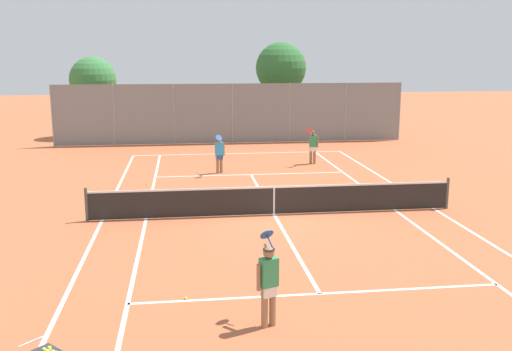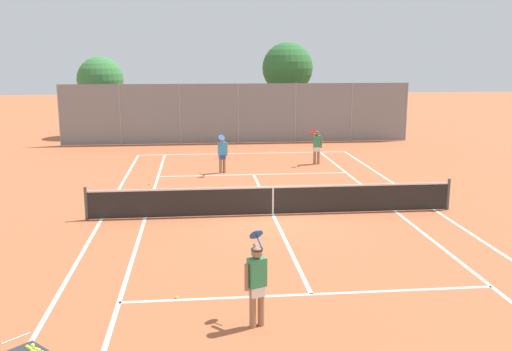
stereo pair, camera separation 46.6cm
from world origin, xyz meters
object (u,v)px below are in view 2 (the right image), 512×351
Objects in this scene: tree_behind_left at (101,81)px; player_far_left at (222,152)px; player_near_side at (257,281)px; loose_tennis_ball_0 at (177,297)px; player_far_right at (317,145)px; loose_tennis_ball_2 at (149,184)px; tennis_net at (273,199)px; tree_behind_right at (287,69)px; loose_tennis_ball_1 at (200,172)px.

player_far_left is at bearing -60.49° from tree_behind_left.
player_near_side is 2.30m from loose_tennis_ball_0.
player_far_left is 4.86m from player_far_right.
loose_tennis_ball_0 and loose_tennis_ball_2 have the same top height.
tennis_net is 21.33m from tree_behind_left.
tree_behind_right is (7.72, 13.75, 4.20)m from loose_tennis_ball_2.
player_far_right is at bearing 67.52° from loose_tennis_ball_0.
player_near_side is at bearing -100.07° from tree_behind_right.
tree_behind_right reaches higher than player_far_left.
tree_behind_left is at bearing 176.16° from tree_behind_right.
tree_behind_left is (-6.08, 12.31, 3.48)m from loose_tennis_ball_1.
loose_tennis_ball_0 is at bearing 137.99° from player_near_side.
player_near_side is 26.95m from tree_behind_right.
tree_behind_left is 11.78m from tree_behind_right.
loose_tennis_ball_1 and loose_tennis_ball_2 have the same top height.
loose_tennis_ball_2 is at bearing 132.17° from tennis_net.
player_far_left reaches higher than loose_tennis_ball_1.
loose_tennis_ball_0 is at bearing -92.55° from loose_tennis_ball_1.
tree_behind_right reaches higher than tennis_net.
player_near_side is 26.88× the size of loose_tennis_ball_2.
loose_tennis_ball_0 is 26.03m from tree_behind_right.
player_near_side is 0.30× the size of tree_behind_right.
player_far_right is (3.24, 8.55, 0.42)m from tennis_net.
tennis_net is 19.25m from tree_behind_right.
player_far_right reaches higher than loose_tennis_ball_0.
tree_behind_left is at bearing 119.51° from player_far_left.
tennis_net is 2.03× the size of tree_behind_right.
tree_behind_left reaches higher than loose_tennis_ball_1.
tree_behind_right reaches higher than player_near_side.
tree_behind_left reaches higher than player_near_side.
player_near_side reaches higher than loose_tennis_ball_2.
loose_tennis_ball_2 is (-2.07, -2.23, 0.00)m from loose_tennis_ball_1.
loose_tennis_ball_2 is at bearing -74.58° from tree_behind_left.
loose_tennis_ball_1 is (-2.32, 7.07, -0.48)m from tennis_net.
player_far_right is 26.88× the size of loose_tennis_ball_2.
tree_behind_left reaches higher than player_far_left.
tree_behind_right is (6.25, 24.92, 4.20)m from loose_tennis_ball_0.
loose_tennis_ball_2 is 0.01× the size of tree_behind_left.
player_near_side is (-1.34, -7.74, 0.42)m from tennis_net.
player_far_right is at bearing 25.88° from loose_tennis_ball_2.
tennis_net is 7.04m from player_far_left.
player_far_left is at bearing -111.77° from tree_behind_right.
tennis_net is at bearing -66.57° from tree_behind_left.
loose_tennis_ball_2 is (-3.06, -2.05, -0.89)m from player_far_left.
loose_tennis_ball_2 is (-1.48, 11.17, 0.00)m from loose_tennis_ball_0.
player_near_side and player_far_right have the same top height.
player_far_right is at bearing -90.55° from tree_behind_right.
tree_behind_left reaches higher than loose_tennis_ball_2.
loose_tennis_ball_0 is at bearing -82.48° from loose_tennis_ball_2.
loose_tennis_ball_1 is (-0.98, 0.17, -0.89)m from player_far_left.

